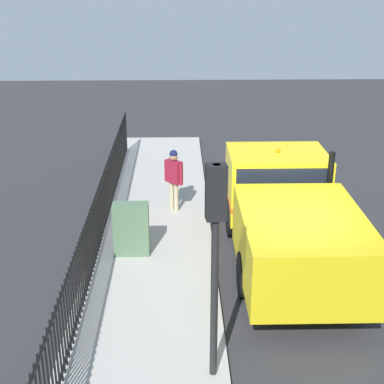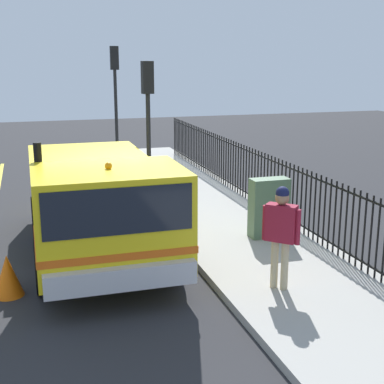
{
  "view_description": "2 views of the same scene",
  "coord_description": "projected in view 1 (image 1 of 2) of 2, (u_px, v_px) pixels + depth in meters",
  "views": [
    {
      "loc": [
        2.26,
        10.43,
        6.34
      ],
      "look_at": [
        1.97,
        -1.35,
        1.64
      ],
      "focal_mm": 52.27,
      "sensor_mm": 36.0,
      "label": 1
    },
    {
      "loc": [
        -1.42,
        -11.39,
        3.86
      ],
      "look_at": [
        1.51,
        -1.79,
        1.38
      ],
      "focal_mm": 50.9,
      "sensor_mm": 36.0,
      "label": 2
    }
  ],
  "objects": [
    {
      "name": "work_truck",
      "position": [
        287.0,
        211.0,
        12.73
      ],
      "size": [
        2.5,
        6.01,
        2.45
      ],
      "rotation": [
        0.0,
        0.0,
        3.14
      ],
      "color": "yellow",
      "rests_on": "ground"
    },
    {
      "name": "traffic_light_near",
      "position": [
        215.0,
        231.0,
        8.26
      ],
      "size": [
        0.32,
        0.24,
        3.64
      ],
      "rotation": [
        0.0,
        0.0,
        3.25
      ],
      "color": "black",
      "rests_on": "sidewalk_slab"
    },
    {
      "name": "traffic_cone",
      "position": [
        342.0,
        222.0,
        14.27
      ],
      "size": [
        0.5,
        0.5,
        0.71
      ],
      "primitive_type": "cone",
      "color": "orange",
      "rests_on": "ground"
    },
    {
      "name": "worker_standing",
      "position": [
        174.0,
        174.0,
        15.09
      ],
      "size": [
        0.5,
        0.5,
        1.74
      ],
      "rotation": [
        0.0,
        0.0,
        2.36
      ],
      "color": "maroon",
      "rests_on": "sidewalk_slab"
    },
    {
      "name": "ground_plane",
      "position": [
        285.0,
        285.0,
        12.09
      ],
      "size": [
        48.36,
        48.36,
        0.0
      ],
      "primitive_type": "plane",
      "color": "#2B2B2D",
      "rests_on": "ground"
    },
    {
      "name": "utility_cabinet",
      "position": [
        131.0,
        229.0,
        12.88
      ],
      "size": [
        0.82,
        0.37,
        1.27
      ],
      "primitive_type": "cube",
      "color": "#4C6B4C",
      "rests_on": "sidewalk_slab"
    },
    {
      "name": "iron_fence",
      "position": [
        88.0,
        251.0,
        11.67
      ],
      "size": [
        0.04,
        18.72,
        1.44
      ],
      "color": "black",
      "rests_on": "sidewalk_slab"
    },
    {
      "name": "sidewalk_slab",
      "position": [
        149.0,
        283.0,
        11.99
      ],
      "size": [
        2.94,
        21.98,
        0.14
      ],
      "primitive_type": "cube",
      "color": "#A3A099",
      "rests_on": "ground"
    }
  ]
}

